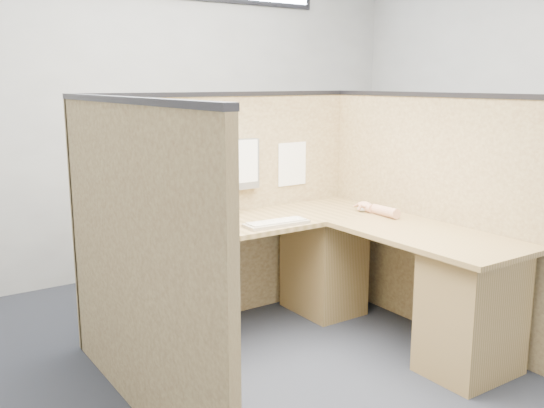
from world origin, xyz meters
TOP-DOWN VIEW (x-y plane):
  - floor at (0.00, 0.00)m, footprint 5.00×5.00m
  - wall_back at (0.00, 2.25)m, footprint 5.00×0.00m
  - cubicle_partitions at (0.00, 0.43)m, footprint 2.06×1.83m
  - l_desk at (0.18, 0.29)m, footprint 1.95×1.75m
  - laptop at (-0.59, 0.81)m, footprint 0.34×0.35m
  - keyboard at (0.06, 0.48)m, footprint 0.42×0.16m
  - mouse at (0.78, 0.48)m, footprint 0.11×0.08m
  - hand_forearm at (0.79, 0.35)m, footprint 0.10×0.36m
  - blue_poster at (-0.88, 0.97)m, footprint 0.19×0.01m
  - american_flag at (-0.59, 0.96)m, footprint 0.18×0.01m
  - file_holder at (0.09, 0.94)m, footprint 0.26×0.05m
  - paper_left at (-0.10, 0.97)m, footprint 0.24×0.03m
  - paper_right at (0.54, 0.97)m, footprint 0.24×0.01m

SIDE VIEW (x-z plane):
  - floor at x=0.00m, z-range 0.00..0.00m
  - l_desk at x=0.18m, z-range 0.03..0.76m
  - keyboard at x=0.06m, z-range 0.73..0.76m
  - mouse at x=0.78m, z-range 0.73..0.77m
  - hand_forearm at x=0.79m, z-range 0.73..0.80m
  - cubicle_partitions at x=0.00m, z-range 0.00..1.53m
  - laptop at x=-0.59m, z-range 0.68..0.89m
  - paper_right at x=0.54m, z-range 0.86..1.17m
  - file_holder at x=0.09m, z-range 0.89..1.22m
  - paper_left at x=-0.10m, z-range 0.94..1.25m
  - blue_poster at x=-0.88m, z-range 1.14..1.40m
  - american_flag at x=-0.59m, z-range 1.12..1.44m
  - wall_back at x=0.00m, z-range -1.10..3.90m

